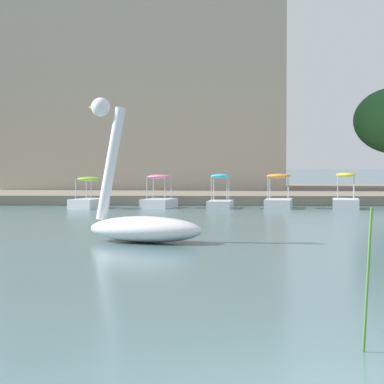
% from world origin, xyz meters
% --- Properties ---
extents(shore_bank_far, '(110.72, 23.01, 0.48)m').
position_xyz_m(shore_bank_far, '(0.00, 41.59, 0.24)').
color(shore_bank_far, slate).
rests_on(shore_bank_far, ground_plane).
extents(swan_boat, '(3.32, 2.30, 3.70)m').
position_xyz_m(swan_boat, '(-2.89, 13.01, 0.58)').
color(swan_boat, white).
rests_on(swan_boat, ground_plane).
extents(pedal_boat_yellow, '(1.47, 2.32, 1.62)m').
position_xyz_m(pedal_boat_yellow, '(4.83, 27.92, 0.45)').
color(pedal_boat_yellow, white).
rests_on(pedal_boat_yellow, ground_plane).
extents(pedal_boat_orange, '(1.47, 2.43, 1.57)m').
position_xyz_m(pedal_boat_orange, '(1.84, 28.19, 0.49)').
color(pedal_boat_orange, white).
rests_on(pedal_boat_orange, ground_plane).
extents(pedal_boat_cyan, '(1.27, 1.99, 1.56)m').
position_xyz_m(pedal_boat_cyan, '(-0.80, 28.14, 0.45)').
color(pedal_boat_cyan, white).
rests_on(pedal_boat_cyan, ground_plane).
extents(pedal_boat_pink, '(1.66, 2.23, 1.52)m').
position_xyz_m(pedal_boat_pink, '(-3.60, 28.38, 0.45)').
color(pedal_boat_pink, white).
rests_on(pedal_boat_pink, ground_plane).
extents(pedal_boat_lime, '(1.66, 2.28, 1.43)m').
position_xyz_m(pedal_boat_lime, '(-6.75, 27.85, 0.44)').
color(pedal_boat_lime, white).
rests_on(pedal_boat_lime, ground_plane).
extents(apartment_block, '(17.91, 11.33, 12.82)m').
position_xyz_m(apartment_block, '(-5.42, 43.74, 6.89)').
color(apartment_block, '#B2A893').
rests_on(apartment_block, shore_bank_far).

